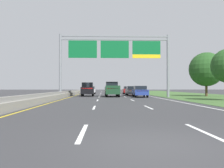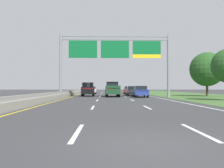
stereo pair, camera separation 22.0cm
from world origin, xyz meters
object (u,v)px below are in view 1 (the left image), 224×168
at_px(overhead_sign_gantry, 115,52).
at_px(roadside_tree_mid, 206,69).
at_px(pickup_truck_darkgreen, 112,89).
at_px(car_grey_right_lane_sedan, 132,91).
at_px(car_blue_right_lane_sedan, 140,91).
at_px(car_red_right_lane_sedan, 128,90).
at_px(car_black_left_lane_suv, 88,89).
at_px(car_white_left_lane_sedan, 91,90).

relative_size(overhead_sign_gantry, roadside_tree_mid, 2.24).
height_order(overhead_sign_gantry, pickup_truck_darkgreen, overhead_sign_gantry).
height_order(pickup_truck_darkgreen, car_grey_right_lane_sedan, pickup_truck_darkgreen).
bearing_deg(car_blue_right_lane_sedan, car_red_right_lane_sedan, 1.83).
distance_m(pickup_truck_darkgreen, car_blue_right_lane_sedan, 4.33).
distance_m(overhead_sign_gantry, pickup_truck_darkgreen, 5.79).
bearing_deg(car_grey_right_lane_sedan, car_black_left_lane_suv, 111.83).
height_order(car_blue_right_lane_sedan, roadside_tree_mid, roadside_tree_mid).
bearing_deg(car_grey_right_lane_sedan, car_blue_right_lane_sedan, -176.64).
bearing_deg(roadside_tree_mid, car_blue_right_lane_sedan, -166.03).
bearing_deg(car_black_left_lane_suv, car_blue_right_lane_sedan, -120.59).
relative_size(overhead_sign_gantry, car_red_right_lane_sedan, 3.40).
relative_size(overhead_sign_gantry, car_white_left_lane_sedan, 3.39).
height_order(car_black_left_lane_suv, car_blue_right_lane_sedan, car_black_left_lane_suv).
height_order(car_black_left_lane_suv, car_white_left_lane_sedan, car_black_left_lane_suv).
distance_m(car_blue_right_lane_sedan, roadside_tree_mid, 11.39).
xyz_separation_m(overhead_sign_gantry, car_grey_right_lane_sedan, (3.23, 7.92, -5.32)).
bearing_deg(car_white_left_lane_sedan, pickup_truck_darkgreen, -164.01).
distance_m(car_black_left_lane_suv, car_blue_right_lane_sedan, 8.70).
bearing_deg(roadside_tree_mid, car_grey_right_lane_sedan, 157.82).
distance_m(overhead_sign_gantry, car_red_right_lane_sedan, 17.61).
bearing_deg(overhead_sign_gantry, car_white_left_lane_sedan, 103.22).
xyz_separation_m(car_black_left_lane_suv, car_red_right_lane_sedan, (7.44, 11.33, -0.28)).
xyz_separation_m(car_red_right_lane_sedan, roadside_tree_mid, (10.72, -12.98, 3.30)).
relative_size(car_red_right_lane_sedan, car_white_left_lane_sedan, 1.00).
bearing_deg(overhead_sign_gantry, roadside_tree_mid, 13.72).
xyz_separation_m(car_white_left_lane_sedan, roadside_tree_mid, (18.34, -14.32, 3.30)).
bearing_deg(car_red_right_lane_sedan, car_blue_right_lane_sedan, -178.34).
bearing_deg(car_red_right_lane_sedan, pickup_truck_darkgreen, 165.93).
bearing_deg(car_red_right_lane_sedan, overhead_sign_gantry, 169.33).
xyz_separation_m(pickup_truck_darkgreen, car_grey_right_lane_sedan, (3.50, 5.12, -0.26)).
xyz_separation_m(pickup_truck_darkgreen, roadside_tree_mid, (14.43, 0.66, 3.04)).
relative_size(overhead_sign_gantry, car_grey_right_lane_sedan, 3.41).
bearing_deg(car_white_left_lane_sedan, car_red_right_lane_sedan, -98.65).
bearing_deg(pickup_truck_darkgreen, car_red_right_lane_sedan, -16.34).
xyz_separation_m(car_blue_right_lane_sedan, roadside_tree_mid, (10.58, 2.63, 3.30)).
bearing_deg(pickup_truck_darkgreen, car_blue_right_lane_sedan, -118.24).
xyz_separation_m(overhead_sign_gantry, car_black_left_lane_suv, (-3.99, 5.10, -5.04)).
xyz_separation_m(car_grey_right_lane_sedan, roadside_tree_mid, (10.93, -4.46, 3.30)).
distance_m(pickup_truck_darkgreen, car_black_left_lane_suv, 4.38).
distance_m(overhead_sign_gantry, roadside_tree_mid, 14.72).
distance_m(overhead_sign_gantry, car_white_left_lane_sedan, 19.03).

